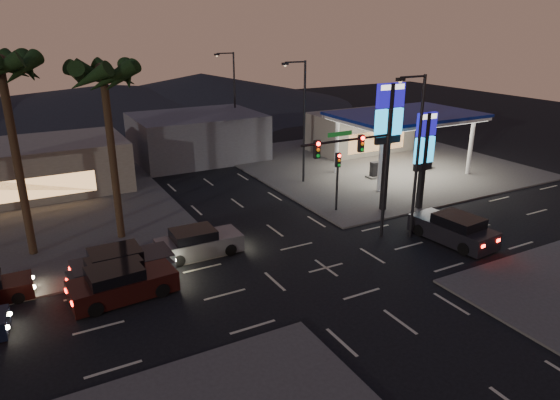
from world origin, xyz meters
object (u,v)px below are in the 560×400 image
car_lane_a_front (120,274)px  pylon_sign_tall (389,122)px  gas_station (406,117)px  car_lane_b_mid (121,264)px  traffic_signal_mast (364,159)px  suv_station (454,229)px  car_lane_a_mid (122,284)px  pylon_sign_short (425,146)px  car_lane_b_front (198,243)px

car_lane_a_front → pylon_sign_tall: bearing=7.0°
gas_station → car_lane_a_front: size_ratio=2.33×
gas_station → car_lane_b_mid: bearing=-163.3°
gas_station → traffic_signal_mast: traffic_signal_mast is taller
gas_station → suv_station: (-7.20, -12.78, -4.26)m
car_lane_a_mid → suv_station: suv_station is taller
pylon_sign_short → car_lane_b_front: (-16.57, 0.46, -3.91)m
traffic_signal_mast → car_lane_a_front: bearing=175.2°
car_lane_a_mid → pylon_sign_tall: bearing=10.1°
pylon_sign_short → car_lane_a_mid: size_ratio=1.33×
pylon_sign_tall → car_lane_b_front: (-14.07, -0.54, -5.64)m
gas_station → car_lane_a_front: gas_station is taller
suv_station → car_lane_a_front: bearing=168.3°
traffic_signal_mast → car_lane_a_front: (-14.09, 1.19, -4.45)m
gas_station → car_lane_a_front: 28.10m
gas_station → car_lane_b_mid: (-26.06, -7.80, -4.30)m
suv_station → car_lane_a_mid: bearing=171.4°
car_lane_a_front → car_lane_b_front: 5.08m
pylon_sign_tall → car_lane_b_mid: (-18.56, -1.30, -5.61)m
pylon_sign_tall → traffic_signal_mast: size_ratio=1.12×
pylon_sign_short → pylon_sign_tall: bearing=158.2°
gas_station → car_lane_b_mid: size_ratio=2.33×
car_lane_a_mid → suv_station: (19.29, -2.91, 0.04)m
car_lane_b_mid → pylon_sign_short: bearing=0.8°
pylon_sign_tall → pylon_sign_short: 3.20m
pylon_sign_short → suv_station: pylon_sign_short is taller
traffic_signal_mast → gas_station: bearing=39.3°
car_lane_a_front → car_lane_b_front: size_ratio=1.05×
car_lane_a_front → car_lane_b_mid: size_ratio=1.00×
car_lane_b_mid → pylon_sign_tall: bearing=4.0°
traffic_signal_mast → car_lane_a_mid: bearing=179.4°
traffic_signal_mast → car_lane_b_mid: 14.68m
pylon_sign_short → car_lane_a_mid: (-21.49, -2.37, -3.88)m
car_lane_a_mid → car_lane_b_mid: 2.11m
gas_station → suv_station: size_ratio=2.24×
traffic_signal_mast → car_lane_b_mid: traffic_signal_mast is taller
pylon_sign_tall → car_lane_a_front: size_ratio=1.72×
car_lane_b_mid → traffic_signal_mast: bearing=-9.1°
car_lane_b_mid → car_lane_a_mid: bearing=-101.9°
pylon_sign_tall → car_lane_b_front: bearing=-177.8°
car_lane_b_mid → suv_station: size_ratio=0.96×
gas_station → pylon_sign_tall: bearing=-139.1°
gas_station → car_lane_b_mid: gas_station is taller
pylon_sign_tall → suv_station: bearing=-87.3°
suv_station → gas_station: bearing=60.6°
suv_station → pylon_sign_tall: bearing=92.7°
pylon_sign_short → car_lane_a_front: size_ratio=1.34×
pylon_sign_tall → suv_station: pylon_sign_tall is taller
car_lane_b_mid → suv_station: suv_station is taller
pylon_sign_short → car_lane_b_front: bearing=178.4°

